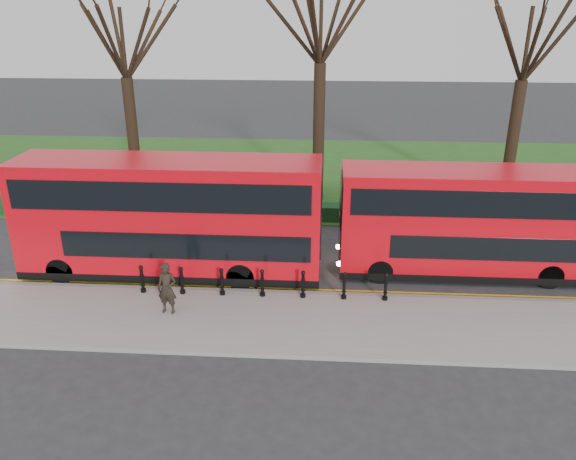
# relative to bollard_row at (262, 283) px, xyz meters

# --- Properties ---
(ground) EXTENTS (120.00, 120.00, 0.00)m
(ground) POSITION_rel_bollard_row_xyz_m (-0.21, 1.35, -0.65)
(ground) COLOR #28282B
(ground) RESTS_ON ground
(pavement) EXTENTS (60.00, 4.00, 0.15)m
(pavement) POSITION_rel_bollard_row_xyz_m (-0.21, -1.65, -0.58)
(pavement) COLOR gray
(pavement) RESTS_ON ground
(kerb) EXTENTS (60.00, 0.25, 0.16)m
(kerb) POSITION_rel_bollard_row_xyz_m (-0.21, 0.35, -0.58)
(kerb) COLOR slate
(kerb) RESTS_ON ground
(grass_verge) EXTENTS (60.00, 18.00, 0.06)m
(grass_verge) POSITION_rel_bollard_row_xyz_m (-0.21, 16.35, -0.62)
(grass_verge) COLOR #214E1A
(grass_verge) RESTS_ON ground
(hedge) EXTENTS (60.00, 0.90, 0.80)m
(hedge) POSITION_rel_bollard_row_xyz_m (-0.21, 8.15, -0.25)
(hedge) COLOR black
(hedge) RESTS_ON ground
(yellow_line_outer) EXTENTS (60.00, 0.10, 0.01)m
(yellow_line_outer) POSITION_rel_bollard_row_xyz_m (-0.21, 0.65, -0.64)
(yellow_line_outer) COLOR yellow
(yellow_line_outer) RESTS_ON ground
(yellow_line_inner) EXTENTS (60.00, 0.10, 0.01)m
(yellow_line_inner) POSITION_rel_bollard_row_xyz_m (-0.21, 0.85, -0.64)
(yellow_line_inner) COLOR yellow
(yellow_line_inner) RESTS_ON ground
(tree_left) EXTENTS (7.48, 7.48, 11.69)m
(tree_left) POSITION_rel_bollard_row_xyz_m (-8.21, 11.35, 7.85)
(tree_left) COLOR black
(tree_left) RESTS_ON ground
(tree_mid) EXTENTS (8.40, 8.40, 13.12)m
(tree_mid) POSITION_rel_bollard_row_xyz_m (1.79, 11.35, 8.90)
(tree_mid) COLOR black
(tree_mid) RESTS_ON ground
(tree_right) EXTENTS (7.52, 7.52, 11.75)m
(tree_right) POSITION_rel_bollard_row_xyz_m (11.79, 11.35, 7.89)
(tree_right) COLOR black
(tree_right) RESTS_ON ground
(bollard_row) EXTENTS (8.98, 0.15, 1.00)m
(bollard_row) POSITION_rel_bollard_row_xyz_m (0.00, 0.00, 0.00)
(bollard_row) COLOR black
(bollard_row) RESTS_ON pavement
(bus_lead) EXTENTS (11.62, 2.67, 4.63)m
(bus_lead) POSITION_rel_bollard_row_xyz_m (-3.75, 1.94, 1.68)
(bus_lead) COLOR red
(bus_lead) RESTS_ON ground
(bus_rear) EXTENTS (10.64, 2.45, 4.23)m
(bus_rear) POSITION_rel_bollard_row_xyz_m (8.12, 2.69, 1.48)
(bus_rear) COLOR red
(bus_rear) RESTS_ON ground
(pedestrian) EXTENTS (0.72, 0.52, 1.83)m
(pedestrian) POSITION_rel_bollard_row_xyz_m (-3.09, -1.37, 0.41)
(pedestrian) COLOR black
(pedestrian) RESTS_ON pavement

